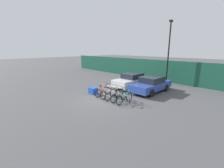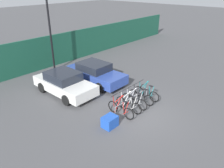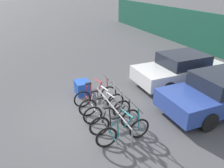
# 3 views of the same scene
# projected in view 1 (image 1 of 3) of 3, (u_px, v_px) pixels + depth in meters

# --- Properties ---
(ground_plane) EXTENTS (120.00, 120.00, 0.00)m
(ground_plane) POSITION_uv_depth(u_px,v_px,m) (105.00, 100.00, 11.63)
(ground_plane) COLOR #4C4C4F
(hoarding_wall) EXTENTS (36.00, 0.16, 2.53)m
(hoarding_wall) POSITION_uv_depth(u_px,v_px,m) (165.00, 71.00, 17.73)
(hoarding_wall) COLOR #19513D
(hoarding_wall) RESTS_ON ground
(bike_rack) EXTENTS (2.94, 0.04, 0.57)m
(bike_rack) POSITION_uv_depth(u_px,v_px,m) (114.00, 93.00, 11.70)
(bike_rack) COLOR gray
(bike_rack) RESTS_ON ground
(bicycle_red) EXTENTS (0.68, 1.71, 1.05)m
(bicycle_red) POSITION_uv_depth(u_px,v_px,m) (103.00, 92.00, 12.46)
(bicycle_red) COLOR black
(bicycle_red) RESTS_ON ground
(bicycle_white) EXTENTS (0.68, 1.71, 1.05)m
(bicycle_white) POSITION_uv_depth(u_px,v_px,m) (108.00, 93.00, 11.99)
(bicycle_white) COLOR black
(bicycle_white) RESTS_ON ground
(bicycle_silver) EXTENTS (0.68, 1.71, 1.05)m
(bicycle_silver) POSITION_uv_depth(u_px,v_px,m) (113.00, 95.00, 11.63)
(bicycle_silver) COLOR black
(bicycle_silver) RESTS_ON ground
(bicycle_black) EXTENTS (0.68, 1.71, 1.05)m
(bicycle_black) POSITION_uv_depth(u_px,v_px,m) (119.00, 96.00, 11.18)
(bicycle_black) COLOR black
(bicycle_black) RESTS_ON ground
(bicycle_teal) EXTENTS (0.68, 1.71, 1.05)m
(bicycle_teal) POSITION_uv_depth(u_px,v_px,m) (125.00, 98.00, 10.78)
(bicycle_teal) COLOR black
(bicycle_teal) RESTS_ON ground
(car_white) EXTENTS (1.91, 4.21, 1.40)m
(car_white) POSITION_uv_depth(u_px,v_px,m) (132.00, 80.00, 15.45)
(car_white) COLOR silver
(car_white) RESTS_ON ground
(car_blue) EXTENTS (1.91, 4.38, 1.40)m
(car_blue) POSITION_uv_depth(u_px,v_px,m) (151.00, 84.00, 13.61)
(car_blue) COLOR #2D479E
(car_blue) RESTS_ON ground
(lamp_post) EXTENTS (0.24, 0.44, 6.73)m
(lamp_post) POSITION_uv_depth(u_px,v_px,m) (169.00, 50.00, 15.98)
(lamp_post) COLOR black
(lamp_post) RESTS_ON ground
(cargo_crate) EXTENTS (0.70, 0.56, 0.55)m
(cargo_crate) POSITION_uv_depth(u_px,v_px,m) (93.00, 91.00, 13.10)
(cargo_crate) COLOR blue
(cargo_crate) RESTS_ON ground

